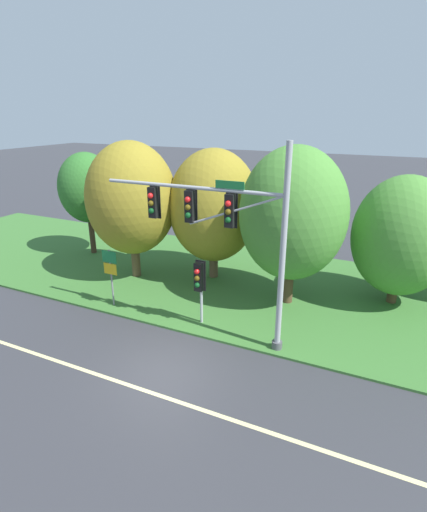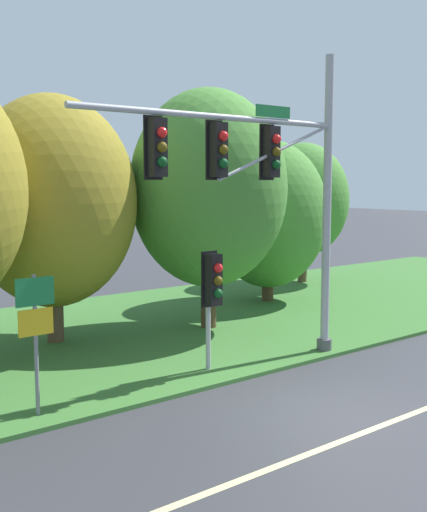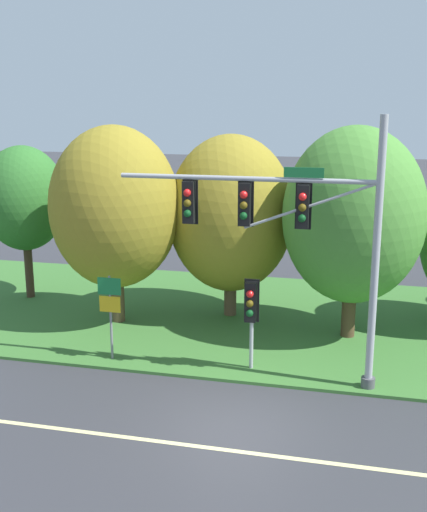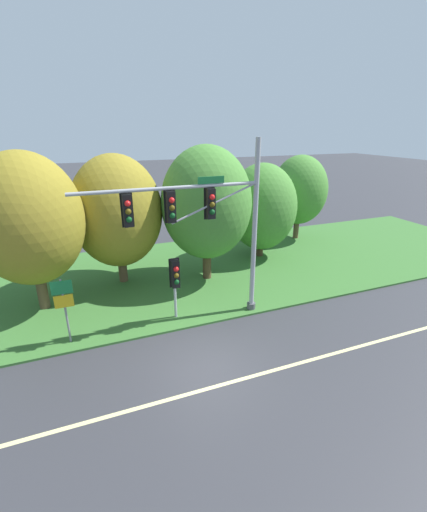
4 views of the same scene
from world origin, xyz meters
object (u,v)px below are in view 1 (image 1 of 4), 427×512
route_sign_post (110,269)px  tree_left_of_mast (131,199)px  tree_behind_signpost (214,206)px  traffic_signal_mast (225,225)px  tree_tall_centre (402,236)px  tree_nearest_road (87,188)px  tree_mid_verge (293,214)px  pedestrian_signal_near_kerb (199,280)px

route_sign_post → tree_left_of_mast: 4.41m
tree_left_of_mast → tree_behind_signpost: bearing=23.5°
tree_left_of_mast → traffic_signal_mast: bearing=-28.1°
tree_left_of_mast → tree_behind_signpost: (3.92, 1.70, -0.36)m
tree_behind_signpost → tree_tall_centre: size_ratio=1.14×
tree_nearest_road → tree_tall_centre: (17.71, 0.54, -0.89)m
tree_mid_verge → pedestrian_signal_near_kerb: bearing=-127.2°
tree_mid_verge → tree_left_of_mast: bearing=-177.2°
traffic_signal_mast → route_sign_post: size_ratio=2.81×
traffic_signal_mast → tree_mid_verge: 4.39m
tree_mid_verge → route_sign_post: bearing=-152.1°
tree_nearest_road → tree_mid_verge: (13.18, -1.55, 0.12)m
tree_nearest_road → tree_mid_verge: tree_mid_verge is taller
tree_nearest_road → tree_left_of_mast: tree_left_of_mast is taller
route_sign_post → tree_tall_centre: size_ratio=0.45×
tree_nearest_road → tree_behind_signpost: (8.67, -0.26, -0.22)m
pedestrian_signal_near_kerb → tree_left_of_mast: 6.89m
pedestrian_signal_near_kerb → tree_left_of_mast: bearing=149.6°
tree_mid_verge → tree_behind_signpost: bearing=164.0°
pedestrian_signal_near_kerb → tree_left_of_mast: size_ratio=0.40×
tree_behind_signpost → tree_mid_verge: (4.51, -1.30, 0.34)m
tree_nearest_road → tree_left_of_mast: bearing=-22.5°
tree_left_of_mast → tree_tall_centre: 13.24m
pedestrian_signal_near_kerb → route_sign_post: size_ratio=1.05×
pedestrian_signal_near_kerb → tree_behind_signpost: (-1.70, 5.00, 1.90)m
pedestrian_signal_near_kerb → route_sign_post: bearing=-178.0°
traffic_signal_mast → tree_behind_signpost: size_ratio=1.12×
tree_nearest_road → tree_mid_verge: size_ratio=0.87×
tree_nearest_road → tree_tall_centre: tree_nearest_road is taller
tree_behind_signpost → tree_left_of_mast: bearing=-156.5°
tree_mid_verge → tree_tall_centre: bearing=24.8°
tree_behind_signpost → tree_mid_verge: tree_mid_verge is taller
tree_tall_centre → tree_nearest_road: bearing=-178.3°
tree_nearest_road → tree_left_of_mast: size_ratio=0.87×
traffic_signal_mast → tree_nearest_road: (-11.66, 5.66, -0.48)m
traffic_signal_mast → tree_behind_signpost: 6.21m
pedestrian_signal_near_kerb → tree_behind_signpost: tree_behind_signpost is taller
traffic_signal_mast → tree_tall_centre: 8.77m
traffic_signal_mast → pedestrian_signal_near_kerb: size_ratio=2.69×
traffic_signal_mast → tree_mid_verge: bearing=69.7°
pedestrian_signal_near_kerb → tree_left_of_mast: (-5.62, 3.29, 2.26)m
tree_tall_centre → tree_mid_verge: bearing=-155.2°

